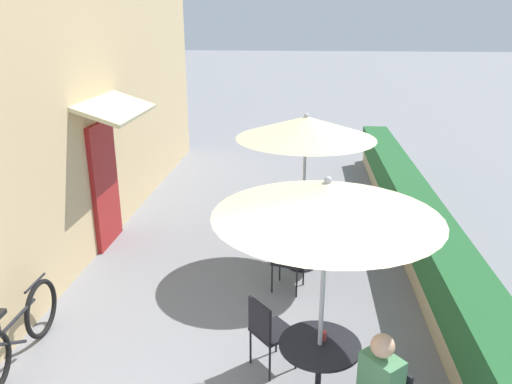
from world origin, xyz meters
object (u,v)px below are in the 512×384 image
object	(u,v)px
coffee_cup_near	(323,336)
patio_umbrella_mid	(306,128)
cafe_chair_near_right	(268,328)
cafe_chair_mid_left	(294,257)
patio_umbrella_near	(327,199)
patio_table_near	(319,361)
cafe_chair_mid_right	(310,218)
bicycle_leaning	(18,334)
patio_table_mid	(302,235)

from	to	relation	value
coffee_cup_near	patio_umbrella_mid	size ratio (longest dim) A/B	0.04
cafe_chair_near_right	patio_umbrella_mid	bearing A→B (deg)	131.30
coffee_cup_near	cafe_chair_mid_left	size ratio (longest dim) A/B	0.10
patio_umbrella_near	cafe_chair_near_right	bearing A→B (deg)	136.54
patio_table_near	cafe_chair_mid_right	distance (m)	3.71
patio_table_near	patio_umbrella_near	world-z (taller)	patio_umbrella_near
patio_table_near	patio_umbrella_near	distance (m)	1.67
patio_umbrella_mid	cafe_chair_mid_left	world-z (taller)	patio_umbrella_mid
cafe_chair_mid_right	bicycle_leaning	world-z (taller)	cafe_chair_mid_right
coffee_cup_near	patio_umbrella_mid	bearing A→B (deg)	94.25
patio_table_near	patio_umbrella_mid	bearing A→B (deg)	93.58
cafe_chair_mid_left	patio_umbrella_mid	bearing A→B (deg)	5.93
patio_table_near	patio_table_mid	bearing A→B (deg)	93.58
patio_table_near	patio_table_mid	world-z (taller)	same
patio_table_near	cafe_chair_near_right	distance (m)	0.74
coffee_cup_near	patio_table_mid	size ratio (longest dim) A/B	0.11
patio_table_mid	patio_umbrella_mid	bearing A→B (deg)	0.00
patio_umbrella_mid	cafe_chair_mid_right	bearing A→B (deg)	81.06
patio_umbrella_near	bicycle_leaning	world-z (taller)	patio_umbrella_near
patio_umbrella_near	bicycle_leaning	xyz separation A→B (m)	(-3.31, 0.35, -1.83)
patio_table_near	cafe_chair_near_right	bearing A→B (deg)	136.54
coffee_cup_near	bicycle_leaning	world-z (taller)	coffee_cup_near
cafe_chair_near_right	cafe_chair_mid_left	size ratio (longest dim) A/B	1.00
patio_umbrella_near	coffee_cup_near	bearing A→B (deg)	68.06
patio_umbrella_near	cafe_chair_mid_left	bearing A→B (deg)	97.64
cafe_chair_near_right	patio_table_mid	world-z (taller)	cafe_chair_near_right
patio_umbrella_mid	bicycle_leaning	distance (m)	4.47
patio_table_mid	cafe_chair_near_right	bearing A→B (deg)	-98.09
cafe_chair_mid_right	bicycle_leaning	bearing A→B (deg)	-29.14
coffee_cup_near	bicycle_leaning	size ratio (longest dim) A/B	0.05
coffee_cup_near	cafe_chair_mid_right	size ratio (longest dim) A/B	0.10
patio_table_mid	bicycle_leaning	xyz separation A→B (m)	(-3.12, -2.62, -0.16)
coffee_cup_near	cafe_chair_mid_left	xyz separation A→B (m)	(-0.33, 2.17, -0.26)
patio_umbrella_mid	cafe_chair_mid_right	distance (m)	1.84
patio_table_mid	cafe_chair_mid_right	world-z (taller)	cafe_chair_mid_right
patio_table_mid	cafe_chair_mid_left	world-z (taller)	cafe_chair_mid_left
coffee_cup_near	cafe_chair_near_right	bearing A→B (deg)	142.38
patio_table_mid	coffee_cup_near	bearing A→B (deg)	-85.75
patio_table_near	coffee_cup_near	world-z (taller)	coffee_cup_near
patio_umbrella_mid	bicycle_leaning	bearing A→B (deg)	-140.00
patio_umbrella_near	cafe_chair_near_right	size ratio (longest dim) A/B	2.77
patio_table_near	coffee_cup_near	bearing A→B (deg)	68.06
patio_umbrella_near	cafe_chair_mid_right	bearing A→B (deg)	91.10
patio_table_near	bicycle_leaning	bearing A→B (deg)	173.90
patio_table_mid	patio_umbrella_mid	world-z (taller)	patio_umbrella_mid
bicycle_leaning	patio_table_mid	bearing A→B (deg)	39.26
cafe_chair_mid_left	patio_umbrella_near	bearing A→B (deg)	-157.48
bicycle_leaning	patio_table_near	bearing A→B (deg)	-6.84
cafe_chair_mid_right	patio_table_mid	bearing A→B (deg)	5.93
patio_umbrella_near	patio_umbrella_mid	world-z (taller)	same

